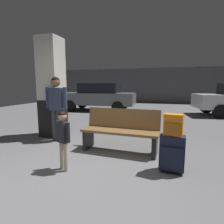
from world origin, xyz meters
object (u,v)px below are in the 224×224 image
Objects in this scene: suitcase at (172,153)px; backpack_bright at (173,125)px; structural_pillar at (52,88)px; adult at (56,102)px; parked_car_far at (99,96)px; child at (63,135)px; bench at (121,130)px.

backpack_bright is at bearing -154.77° from suitcase.
adult is (0.38, -0.39, -0.32)m from structural_pillar.
structural_pillar is 0.63× the size of parked_car_far.
suitcase is 1.78× the size of backpack_bright.
bench is at bearing 58.30° from child.
suitcase is at bearing -24.01° from structural_pillar.
backpack_bright is at bearing -60.87° from parked_car_far.
structural_pillar is at bearing 155.99° from suitcase.
structural_pillar is 4.36× the size of suitcase.
structural_pillar is at bearing 127.92° from child.
adult is at bearing -80.31° from parked_car_far.
parked_car_far is (-0.57, 5.17, -0.50)m from structural_pillar.
adult is at bearing 160.05° from backpack_bright.
structural_pillar is 0.63m from adult.
child reaches higher than bench.
backpack_bright is at bearing -24.02° from structural_pillar.
bench is 1.67× the size of child.
structural_pillar reaches higher than suitcase.
structural_pillar is 7.75× the size of backpack_bright.
suitcase is 2.94m from adult.
bench is 4.79× the size of backpack_bright.
adult is at bearing 160.06° from suitcase.
bench is 1.27m from backpack_bright.
child is 1.75m from adult.
backpack_bright is 7.49m from parked_car_far.
suitcase is at bearing 25.23° from backpack_bright.
child is at bearing -52.08° from structural_pillar.
bench is 2.69× the size of suitcase.
suitcase is 7.50m from parked_car_far.
structural_pillar is 3.40m from backpack_bright.
adult is at bearing 171.02° from bench.
child is at bearing -166.59° from backpack_bright.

